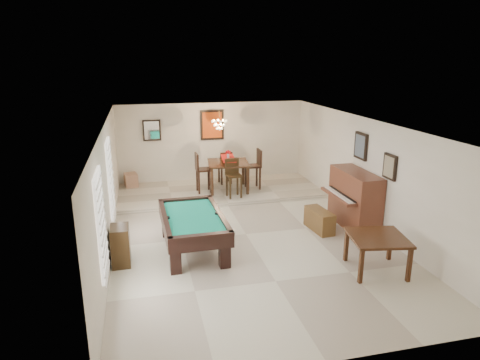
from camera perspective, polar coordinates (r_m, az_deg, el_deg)
name	(u,v)px	position (r m, az deg, el deg)	size (l,w,h in m)	color
ground_plane	(246,234)	(10.08, 0.79, -7.27)	(6.00, 9.00, 0.02)	beige
wall_back	(212,143)	(13.92, -3.73, 4.92)	(6.00, 0.04, 2.60)	silver
wall_front	(333,277)	(5.69, 12.25, -12.48)	(6.00, 0.04, 2.60)	silver
wall_left	(108,190)	(9.39, -17.22, -1.28)	(0.04, 9.00, 2.60)	silver
wall_right	(367,173)	(10.75, 16.53, 0.93)	(0.04, 9.00, 2.60)	silver
ceiling	(246,123)	(9.36, 0.86, 7.56)	(6.00, 9.00, 0.04)	white
dining_step	(220,191)	(13.04, -2.69, -1.47)	(6.00, 2.50, 0.12)	beige
window_left_front	(101,224)	(7.28, -18.03, -5.55)	(0.06, 1.00, 1.70)	white
window_left_rear	(110,178)	(9.94, -16.90, 0.29)	(0.06, 1.00, 1.70)	white
pool_table	(193,233)	(9.20, -6.27, -7.07)	(1.25, 2.31, 0.77)	black
square_table	(376,254)	(8.72, 17.72, -9.32)	(1.03, 1.03, 0.71)	#321A0C
upright_piano	(348,200)	(10.61, 14.27, -2.55)	(0.92, 1.65, 1.37)	brown
piano_bench	(319,220)	(10.38, 10.54, -5.29)	(0.35, 0.91, 0.50)	brown
apothecary_chest	(121,246)	(8.86, -15.63, -8.43)	(0.35, 0.53, 0.80)	black
dining_table	(228,174)	(12.82, -1.58, 0.80)	(1.18, 1.18, 0.98)	black
flower_vase	(228,154)	(12.67, -1.60, 3.48)	(0.14, 0.14, 0.25)	#B80F16
dining_chair_south	(234,179)	(12.13, -0.82, 0.20)	(0.41, 0.41, 1.10)	black
dining_chair_north	(225,167)	(13.51, -2.03, 1.72)	(0.38, 0.38, 1.03)	black
dining_chair_west	(204,173)	(12.63, -4.87, 0.99)	(0.44, 0.44, 1.18)	black
dining_chair_east	(253,169)	(12.93, 1.71, 1.46)	(0.45, 0.45, 1.21)	black
corner_bench	(131,180)	(13.65, -14.33, 0.00)	(0.36, 0.45, 0.41)	tan
chandelier	(219,121)	(12.51, -2.78, 7.85)	(0.44, 0.44, 0.60)	#FFE5B2
back_painting	(212,125)	(13.78, -3.74, 7.34)	(0.75, 0.06, 0.95)	#D84C14
back_mirror	(152,130)	(13.61, -11.69, 6.51)	(0.55, 0.06, 0.65)	white
right_picture_upper	(361,146)	(10.85, 15.82, 4.38)	(0.06, 0.55, 0.65)	slate
right_picture_lower	(390,167)	(9.81, 19.36, 1.68)	(0.06, 0.45, 0.55)	gray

